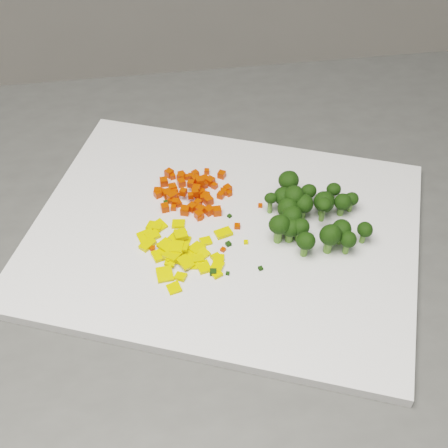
{
  "coord_description": "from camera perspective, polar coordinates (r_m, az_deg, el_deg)",
  "views": [
    {
      "loc": [
        -0.24,
        0.01,
        1.43
      ],
      "look_at": [
        -0.16,
        0.52,
        0.92
      ],
      "focal_mm": 50.0,
      "sensor_mm": 36.0,
      "label": 1
    }
  ],
  "objects": [
    {
      "name": "counter_block",
      "position": [
        1.1,
        -3.22,
        -18.02
      ],
      "size": [
        1.08,
        0.76,
        0.9
      ],
      "primitive_type": "cube",
      "rotation": [
        0.0,
        0.0,
        0.0
      ],
      "color": "#4B4B49",
      "rests_on": "ground"
    },
    {
      "name": "cutting_board",
      "position": [
        0.73,
        -0.0,
        -0.88
      ],
      "size": [
        0.54,
        0.49,
        0.01
      ],
      "primitive_type": "cube",
      "rotation": [
        0.0,
        0.0,
        -0.38
      ],
      "color": "white",
      "rests_on": "counter_block"
    },
    {
      "name": "carrot_pile",
      "position": [
        0.77,
        -2.63,
        3.62
      ],
      "size": [
        0.1,
        0.1,
        0.03
      ],
      "primitive_type": null,
      "color": "red",
      "rests_on": "cutting_board"
    },
    {
      "name": "pepper_pile",
      "position": [
        0.7,
        -3.73,
        -2.44
      ],
      "size": [
        0.11,
        0.11,
        0.02
      ],
      "primitive_type": null,
      "color": "yellow",
      "rests_on": "cutting_board"
    },
    {
      "name": "broccoli_pile",
      "position": [
        0.72,
        8.66,
        1.49
      ],
      "size": [
        0.12,
        0.12,
        0.06
      ],
      "primitive_type": null,
      "color": "black",
      "rests_on": "cutting_board"
    },
    {
      "name": "carrot_cube_0",
      "position": [
        0.77,
        -5.21,
        2.78
      ],
      "size": [
        0.01,
        0.01,
        0.01
      ],
      "primitive_type": "cube",
      "rotation": [
        0.0,
        0.0,
        0.24
      ],
      "color": "red",
      "rests_on": "carrot_pile"
    },
    {
      "name": "carrot_cube_1",
      "position": [
        0.77,
        -2.4,
        2.68
      ],
      "size": [
        0.01,
        0.01,
        0.01
      ],
      "primitive_type": "cube",
      "rotation": [
        0.0,
        0.0,
        1.24
      ],
      "color": "red",
      "rests_on": "carrot_pile"
    },
    {
      "name": "carrot_cube_2",
      "position": [
        0.75,
        -4.64,
        1.49
      ],
      "size": [
        0.01,
        0.01,
        0.01
      ],
      "primitive_type": "cube",
      "rotation": [
        0.0,
        0.0,
        2.97
      ],
      "color": "red",
      "rests_on": "carrot_pile"
    },
    {
      "name": "carrot_cube_3",
      "position": [
        0.75,
        -2.13,
        1.32
      ],
      "size": [
        0.01,
        0.01,
        0.01
      ],
      "primitive_type": "cube",
      "rotation": [
        0.0,
        0.0,
        2.55
      ],
      "color": "red",
      "rests_on": "carrot_pile"
    },
    {
      "name": "carrot_cube_4",
      "position": [
        0.78,
        0.32,
        3.25
      ],
      "size": [
        0.01,
        0.01,
        0.01
      ],
      "primitive_type": "cube",
      "rotation": [
        0.0,
        0.0,
        0.53
      ],
      "color": "red",
      "rests_on": "carrot_pile"
    },
    {
      "name": "carrot_cube_5",
      "position": [
        0.75,
        -1.24,
        1.25
      ],
      "size": [
        0.01,
        0.01,
        0.01
      ],
      "primitive_type": "cube",
      "rotation": [
        0.0,
        0.0,
        2.82
      ],
      "color": "red",
      "rests_on": "carrot_pile"
    },
    {
      "name": "carrot_cube_6",
      "position": [
        0.78,
        -0.87,
        3.51
      ],
      "size": [
        0.01,
        0.01,
        0.01
      ],
      "primitive_type": "cube",
      "rotation": [
        0.0,
        0.0,
        0.82
      ],
      "color": "red",
      "rests_on": "carrot_pile"
    },
    {
      "name": "carrot_cube_7",
      "position": [
        0.76,
        -4.17,
        1.86
      ],
      "size": [
        0.01,
        0.01,
        0.01
      ],
      "primitive_type": "cube",
      "rotation": [
        0.0,
        0.0,
        1.9
      ],
      "color": "red",
      "rests_on": "carrot_pile"
    },
    {
      "name": "carrot_cube_8",
      "position": [
        0.8,
        -2.64,
        4.62
      ],
      "size": [
        0.01,
        0.01,
        0.01
      ],
      "primitive_type": "cube",
      "rotation": [
        0.0,
        0.0,
        2.08
      ],
      "color": "red",
      "rests_on": "carrot_pile"
    },
    {
      "name": "carrot_cube_9",
      "position": [
        0.76,
        -4.88,
        2.14
      ],
      "size": [
        0.01,
        0.01,
        0.01
      ],
      "primitive_type": "cube",
      "rotation": [
        0.0,
        0.0,
        1.13
      ],
      "color": "red",
      "rests_on": "carrot_pile"
    },
    {
      "name": "carrot_cube_10",
      "position": [
        0.75,
        -0.63,
        1.18
      ],
      "size": [
        0.01,
        0.01,
        0.01
      ],
      "primitive_type": "cube",
      "rotation": [
        0.0,
        0.0,
        1.58
      ],
      "color": "red",
      "rests_on": "carrot_pile"
    },
    {
      "name": "carrot_cube_11",
      "position": [
        0.75,
        -1.91,
        1.34
      ],
      "size": [
        0.01,
        0.01,
        0.01
      ],
      "primitive_type": "cube",
      "rotation": [
        0.0,
        0.0,
        2.24
      ],
      "color": "red",
      "rests_on": "carrot_pile"
    },
    {
      "name": "carrot_cube_12",
      "position": [
        0.78,
        -2.56,
        3.26
      ],
      "size": [
        0.01,
        0.01,
        0.01
      ],
      "primitive_type": "cube",
      "rotation": [
        0.0,
        0.0,
        2.71
      ],
      "color": "red",
      "rests_on": "carrot_pile"
    },
    {
      "name": "carrot_cube_13",
      "position": [
        0.76,
        -2.4,
        1.93
      ],
      "size": [
        0.01,
        0.01,
        0.01
      ],
      "primitive_type": "cube",
      "rotation": [
        0.0,
        0.0,
        0.74
      ],
      "color": "red",
      "rests_on": "carrot_pile"
    },
    {
      "name": "carrot_cube_14",
      "position": [
        0.77,
        -2.12,
        2.97
      ],
      "size": [
        0.01,
        0.01,
        0.01
      ],
      "primitive_type": "cube",
      "rotation": [
        0.0,
        0.0,
        2.25
      ],
      "color": "red",
      "rests_on": "carrot_pile"
    },
    {
      "name": "carrot_cube_15",
      "position": [
        0.79,
        -3.95,
        4.34
      ],
      "size": [
        0.01,
        0.01,
        0.01
      ],
      "primitive_type": "cube",
      "rotation": [
        0.0,
        0.0,
        1.16
      ],
      "color": "red",
      "rests_on": "carrot_pile"
    },
    {
      "name": "carrot_cube_16",
      "position": [
        0.79,
        -3.92,
        3.78
      ],
      "size": [
        0.01,
        0.01,
        0.01
      ],
      "primitive_type": "cube",
      "rotation": [
        0.0,
        0.0,
        1.8
      ],
      "color": "red",
      "rests_on": "carrot_pile"
    },
    {
      "name": "carrot_cube_17",
      "position": [
        0.77,
        -2.37,
        2.79
      ],
      "size": [
        0.01,
        0.01,
        0.01
      ],
      "primitive_type": "cube",
      "rotation": [
        0.0,
        0.0,
        2.24
      ],
      "color": "red",
      "rests_on": "carrot_pile"
    },
    {
      "name": "carrot_cube_18",
      "position": [
        0.74,
        -2.29,
        0.6
      ],
      "size": [
        0.01,
        0.01,
        0.01
      ],
      "primitive_type": "cube",
      "rotation": [
        0.0,
        0.0,
        1.81
      ],
      "color": "red",
      "rests_on": "carrot_pile"
    },
    {
      "name": "carrot_cube_19",
      "position": [
        0.77,
        -4.54,
        2.64
      ],
      "size": [
        0.01,
        0.01,
        0.01
      ],
      "primitive_type": "cube",
      "rotation": [
        0.0,
        0.0,
        0.73
      ],
      "color": "red",
      "rests_on": "carrot_pile"
    },
    {
      "name": "carrot_cube_20",
      "position": [
        0.77,
        -6.07,
        2.72
      ],
      "size": [
        0.01,
        0.01,
        0.01
      ],
      "primitive_type": "cube",
      "rotation": [
        0.0,
        0.0,
        0.45
      ],
      "color": "red",
      "rests_on": "carrot_pile"
    },
    {
      "name": "carrot_cube_21",
      "position": [
        0.77,
        -0.05,
        2.97
      ],
      "size": [
        0.01,
        0.01,
        0.01
      ],
      "primitive_type": "cube",
      "rotation": [
        0.0,
        0.0,
        1.44
      ],
      "color": "red",
      "rests_on": "carrot_pile"
    },
    {
      "name": "carrot_cube_22",
      "position": [
        0.75,
        -2.44,
        1.47
      ],
      "size": [
        0.01,
        0.01,
        0.01
      ],
      "primitive_type": "cube",
      "rotation": [
        0.0,
        0.0,
        2.21
      ],
      "color": "red",
      "rests_on": "carrot_pile"
    },
    {
      "name": "carrot_cube_23",
      "position": [
        0.79,
        -3.04,
        4.37
      ],
      "size": [
        0.01,
        0.01,
        0.01
      ],
      "primitive_type": "cube",
      "rotation": [
        0.0,
        0.0,
        3.01
      ],
      "color": "red",
      "rests_on": "carrot_pile"
    },
    {
      "name": "carrot_cube_24",
      "position": [
        0.8,
        -0.22,
        4.54
      ],
      "size": [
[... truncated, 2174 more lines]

